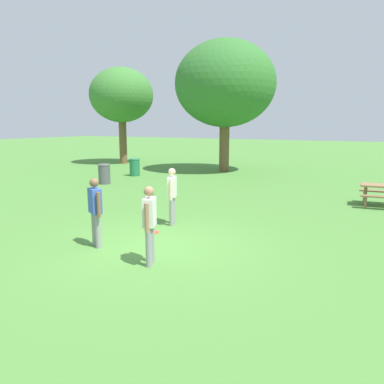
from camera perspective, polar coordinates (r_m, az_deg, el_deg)
ground_plane at (r=9.07m, az=-5.84°, el=-8.23°), size 120.00×120.00×0.00m
person_thrower at (r=10.74m, az=-3.03°, el=-0.07°), size 0.35×0.57×1.64m
person_catcher at (r=7.72m, az=-6.45°, el=-4.26°), size 0.35×0.57×1.64m
person_bystander at (r=9.08m, az=-14.44°, el=-2.32°), size 0.54×0.38×1.64m
frisbee at (r=10.18m, az=-5.86°, el=-6.07°), size 0.29×0.29×0.03m
trash_can_beside_table at (r=18.64m, az=-13.13°, el=2.68°), size 0.59×0.59×0.96m
trash_can_further_along at (r=21.22m, az=-8.68°, el=3.73°), size 0.59×0.59×0.96m
tree_tall_left at (r=28.00m, az=-10.62°, el=14.15°), size 4.51×4.51×6.78m
tree_broad_center at (r=23.04m, az=5.05°, el=15.95°), size 5.92×5.92×7.69m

